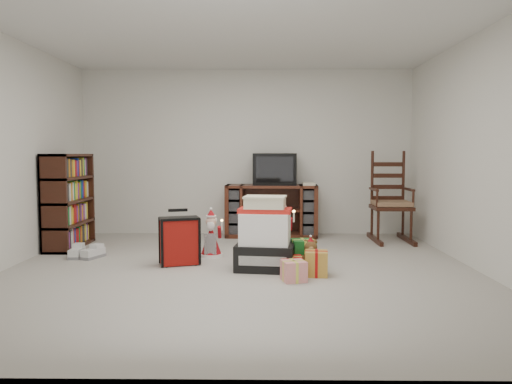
# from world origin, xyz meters

# --- Properties ---
(room) EXTENTS (5.01, 5.01, 2.51)m
(room) POSITION_xyz_m (0.00, 0.00, 1.25)
(room) COLOR #A7A399
(room) RESTS_ON ground
(tv_stand) EXTENTS (1.36, 0.53, 0.77)m
(tv_stand) POSITION_xyz_m (0.37, 2.23, 0.39)
(tv_stand) COLOR #4F2216
(tv_stand) RESTS_ON floor
(bookshelf) EXTENTS (0.34, 1.01, 1.23)m
(bookshelf) POSITION_xyz_m (-2.30, 1.34, 0.59)
(bookshelf) COLOR #35130E
(bookshelf) RESTS_ON floor
(rocking_chair) EXTENTS (0.53, 0.88, 1.32)m
(rocking_chair) POSITION_xyz_m (2.04, 1.90, 0.45)
(rocking_chair) COLOR #35130E
(rocking_chair) RESTS_ON floor
(gift_pile) EXTENTS (0.66, 0.52, 0.77)m
(gift_pile) POSITION_xyz_m (0.27, 0.09, 0.34)
(gift_pile) COLOR black
(gift_pile) RESTS_ON floor
(red_suitcase) EXTENTS (0.45, 0.33, 0.62)m
(red_suitcase) POSITION_xyz_m (-0.68, 0.31, 0.27)
(red_suitcase) COLOR maroon
(red_suitcase) RESTS_ON floor
(stocking) EXTENTS (0.27, 0.16, 0.54)m
(stocking) POSITION_xyz_m (0.27, -0.02, 0.27)
(stocking) COLOR #0B6A0F
(stocking) RESTS_ON floor
(teddy_bear) EXTENTS (0.21, 0.19, 0.32)m
(teddy_bear) POSITION_xyz_m (0.75, 0.11, 0.14)
(teddy_bear) COLOR brown
(teddy_bear) RESTS_ON floor
(santa_figurine) EXTENTS (0.32, 0.30, 0.66)m
(santa_figurine) POSITION_xyz_m (0.47, 1.14, 0.25)
(santa_figurine) COLOR maroon
(santa_figurine) RESTS_ON floor
(mrs_claus_figurine) EXTENTS (0.28, 0.27, 0.57)m
(mrs_claus_figurine) POSITION_xyz_m (-0.38, 0.75, 0.22)
(mrs_claus_figurine) COLOR maroon
(mrs_claus_figurine) RESTS_ON floor
(sneaker_pair) EXTENTS (0.40, 0.34, 0.11)m
(sneaker_pair) POSITION_xyz_m (-1.86, 0.67, 0.06)
(sneaker_pair) COLOR silver
(sneaker_pair) RESTS_ON floor
(gift_cluster) EXTENTS (0.51, 0.78, 0.24)m
(gift_cluster) POSITION_xyz_m (0.62, -0.09, 0.12)
(gift_cluster) COLOR red
(gift_cluster) RESTS_ON floor
(crt_television) EXTENTS (0.64, 0.47, 0.47)m
(crt_television) POSITION_xyz_m (0.42, 2.25, 1.00)
(crt_television) COLOR black
(crt_television) RESTS_ON tv_stand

